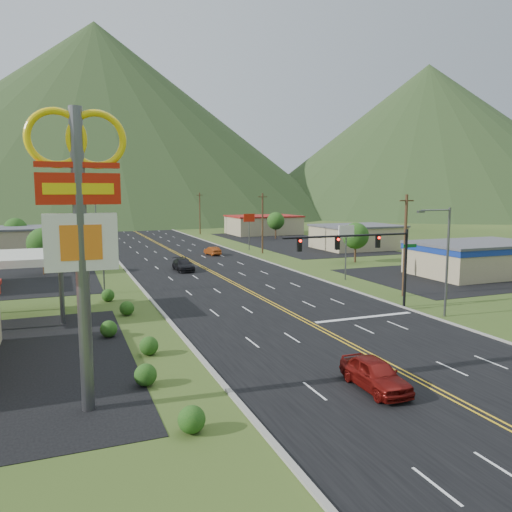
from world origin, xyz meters
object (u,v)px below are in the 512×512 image
object	(u,v)px
traffic_signal	(368,250)
streetlight_west	(98,221)
pylon_sign	(80,213)
car_dark_mid	(183,265)
car_red_near	(375,374)
gas_canopy	(6,260)
car_red_far	(212,251)
streetlight_east	(445,255)

from	to	relation	value
traffic_signal	streetlight_west	world-z (taller)	streetlight_west
traffic_signal	streetlight_west	bearing A→B (deg)	107.97
pylon_sign	car_dark_mid	xyz separation A→B (m)	(13.79, 39.35, -8.53)
car_red_near	car_dark_mid	bearing A→B (deg)	91.60
gas_canopy	car_red_far	world-z (taller)	gas_canopy
gas_canopy	streetlight_west	bearing A→B (deg)	77.87
pylon_sign	streetlight_east	xyz separation A→B (m)	(28.18, 8.00, -4.12)
streetlight_west	gas_canopy	bearing A→B (deg)	-102.13
gas_canopy	car_red_far	xyz separation A→B (m)	(26.93, 33.50, -4.20)
car_red_far	streetlight_west	bearing A→B (deg)	-48.60
pylon_sign	streetlight_east	size ratio (longest dim) A/B	1.56
traffic_signal	car_red_far	bearing A→B (deg)	92.14
pylon_sign	car_red_far	bearing A→B (deg)	67.71
pylon_sign	car_red_far	world-z (taller)	pylon_sign
streetlight_east	car_red_near	distance (m)	18.35
car_dark_mid	car_red_near	bearing A→B (deg)	-89.46
streetlight_east	streetlight_west	world-z (taller)	same
gas_canopy	traffic_signal	bearing A→B (deg)	-15.70
streetlight_west	car_dark_mid	bearing A→B (deg)	-73.53
car_red_near	car_red_far	distance (m)	56.93
streetlight_east	car_red_far	distance (m)	46.15
car_red_near	car_red_far	world-z (taller)	car_red_near
traffic_signal	streetlight_west	size ratio (longest dim) A/B	1.46
streetlight_west	car_red_near	size ratio (longest dim) A/B	1.89
pylon_sign	car_red_near	bearing A→B (deg)	-11.58
streetlight_west	car_red_far	size ratio (longest dim) A/B	2.21
streetlight_west	car_dark_mid	size ratio (longest dim) A/B	1.71
traffic_signal	car_dark_mid	distance (m)	29.38
car_red_near	car_dark_mid	world-z (taller)	car_red_near
car_red_near	pylon_sign	bearing A→B (deg)	169.64
pylon_sign	streetlight_east	bearing A→B (deg)	15.85
traffic_signal	streetlight_east	distance (m)	6.17
car_red_near	car_dark_mid	size ratio (longest dim) A/B	0.90
pylon_sign	gas_canopy	size ratio (longest dim) A/B	1.40
gas_canopy	streetlight_east	bearing A→B (deg)	-19.88
streetlight_east	gas_canopy	world-z (taller)	streetlight_east
streetlight_east	gas_canopy	size ratio (longest dim) A/B	0.90
car_red_far	traffic_signal	bearing A→B (deg)	84.65
pylon_sign	gas_canopy	world-z (taller)	pylon_sign
traffic_signal	pylon_sign	bearing A→B (deg)	-152.94
pylon_sign	car_dark_mid	world-z (taller)	pylon_sign
gas_canopy	pylon_sign	bearing A→B (deg)	-75.96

